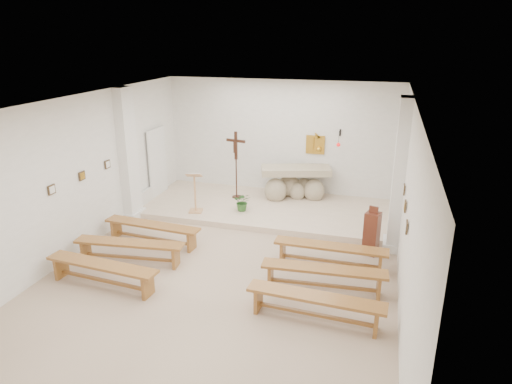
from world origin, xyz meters
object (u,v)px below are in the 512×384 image
(donation_pedestal, at_px, (372,233))
(bench_left_front, at_px, (152,229))
(lectern, at_px, (195,192))
(bench_right_front, at_px, (330,251))
(altar, at_px, (295,185))
(bench_right_second, at_px, (324,274))
(bench_right_third, at_px, (315,302))
(bench_left_second, at_px, (130,247))
(bench_left_third, at_px, (102,269))
(crucifix_stand, at_px, (236,160))

(donation_pedestal, xyz_separation_m, bench_left_front, (-5.00, -0.87, -0.13))
(lectern, bearing_deg, bench_right_front, -38.70)
(altar, height_order, donation_pedestal, donation_pedestal)
(bench_right_second, height_order, bench_right_third, same)
(bench_left_front, xyz_separation_m, bench_left_second, (0.00, -1.02, 0.00))
(bench_left_front, bearing_deg, bench_right_third, -21.63)
(altar, xyz_separation_m, bench_left_third, (-2.67, -5.73, -0.16))
(donation_pedestal, xyz_separation_m, bench_left_third, (-5.00, -2.91, -0.13))
(donation_pedestal, relative_size, bench_right_third, 0.48)
(altar, distance_m, bench_right_second, 4.95)
(lectern, distance_m, donation_pedestal, 4.79)
(altar, xyz_separation_m, bench_right_third, (1.52, -5.73, -0.16))
(bench_right_front, bearing_deg, crucifix_stand, 134.69)
(lectern, height_order, bench_left_front, lectern)
(lectern, height_order, bench_left_second, lectern)
(donation_pedestal, bearing_deg, bench_left_front, -153.43)
(lectern, bearing_deg, bench_right_third, -58.40)
(bench_left_second, relative_size, bench_left_third, 1.00)
(bench_right_front, height_order, bench_left_third, same)
(crucifix_stand, bearing_deg, bench_right_second, -42.33)
(bench_right_front, distance_m, bench_left_third, 4.67)
(bench_right_second, bearing_deg, donation_pedestal, 63.20)
(crucifix_stand, height_order, bench_right_third, crucifix_stand)
(crucifix_stand, height_order, bench_left_third, crucifix_stand)
(altar, height_order, bench_right_third, altar)
(donation_pedestal, bearing_deg, bench_right_second, -96.34)
(lectern, distance_m, bench_right_front, 4.30)
(donation_pedestal, distance_m, bench_right_front, 1.19)
(bench_left_third, bearing_deg, lectern, 90.18)
(donation_pedestal, relative_size, bench_right_second, 0.48)
(lectern, height_order, donation_pedestal, lectern)
(bench_right_third, bearing_deg, bench_right_second, 93.37)
(bench_right_front, xyz_separation_m, bench_right_third, (0.00, -2.04, 0.00))
(altar, height_order, crucifix_stand, crucifix_stand)
(bench_right_front, bearing_deg, bench_right_second, -89.74)
(bench_left_third, relative_size, bench_right_third, 1.00)
(altar, xyz_separation_m, donation_pedestal, (2.33, -2.82, -0.04))
(lectern, distance_m, bench_right_third, 5.49)
(bench_right_front, relative_size, bench_left_second, 0.99)
(donation_pedestal, bearing_deg, lectern, -174.86)
(bench_right_front, distance_m, bench_left_second, 4.32)
(crucifix_stand, xyz_separation_m, bench_left_front, (-1.02, -3.24, -0.91))
(bench_left_second, height_order, bench_left_third, same)
(bench_left_third, bearing_deg, altar, 69.88)
(bench_left_front, relative_size, bench_right_front, 1.01)
(bench_left_front, distance_m, bench_left_second, 1.02)
(donation_pedestal, distance_m, bench_right_second, 2.06)
(donation_pedestal, height_order, bench_left_second, donation_pedestal)
(donation_pedestal, bearing_deg, bench_right_third, -88.72)
(crucifix_stand, xyz_separation_m, bench_right_third, (3.17, -5.28, -0.91))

